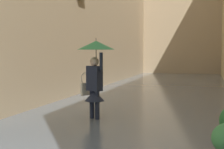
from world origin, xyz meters
name	(u,v)px	position (x,y,z in m)	size (l,w,h in m)	color
ground_plane	(158,95)	(0.00, -12.28, 0.00)	(61.39, 61.39, 0.00)	gray
flood_water	(158,93)	(0.00, -12.28, 0.06)	(6.67, 30.55, 0.13)	slate
building_facade_far	(183,2)	(0.00, -25.45, 5.68)	(9.47, 1.80, 11.35)	tan
person_wading	(95,66)	(0.68, -6.00, 1.47)	(0.94, 0.94, 2.17)	black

